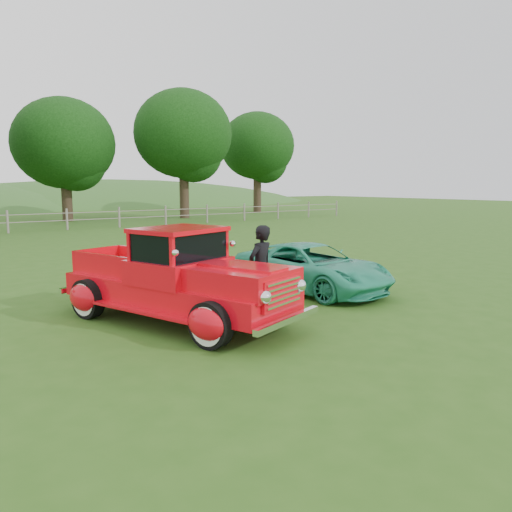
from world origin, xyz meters
TOP-DOWN VIEW (x-y plane):
  - ground at (0.00, 0.00)m, footprint 140.00×140.00m
  - fence_line at (0.00, 22.00)m, footprint 48.00×0.12m
  - tree_near_east at (5.00, 29.00)m, footprint 6.80×6.80m
  - tree_mid_east at (13.00, 27.00)m, footprint 7.20×7.20m
  - tree_far_east at (22.00, 30.00)m, footprint 6.60×6.60m
  - red_pickup at (-0.65, 1.71)m, footprint 3.32×5.28m
  - teal_sedan at (3.23, 2.27)m, footprint 2.29×4.27m
  - man at (1.10, 1.47)m, footprint 0.73×0.57m

SIDE VIEW (x-z plane):
  - ground at x=0.00m, z-range 0.00..0.00m
  - teal_sedan at x=3.23m, z-range 0.00..1.14m
  - fence_line at x=0.00m, z-range 0.00..1.20m
  - red_pickup at x=-0.65m, z-range -0.09..1.69m
  - man at x=1.10m, z-range 0.00..1.75m
  - tree_near_east at x=5.00m, z-range 1.08..9.41m
  - tree_far_east at x=22.00m, z-range 1.43..10.29m
  - tree_mid_east at x=13.00m, z-range 1.45..10.89m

